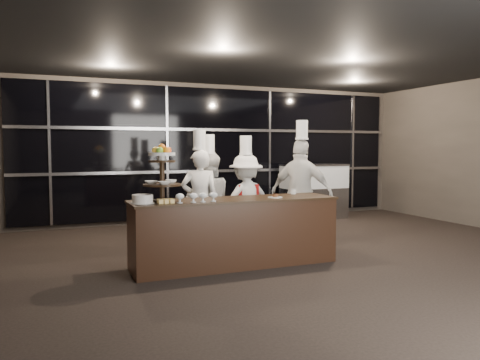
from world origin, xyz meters
name	(u,v)px	position (x,y,z in m)	size (l,w,h in m)	color
room	(356,157)	(0.00, 0.00, 1.50)	(10.00, 10.00, 10.00)	black
window_wall	(220,153)	(0.00, 4.94, 1.50)	(8.60, 0.10, 2.80)	black
buffet_counter	(235,232)	(-1.20, 1.07, 0.47)	(2.84, 0.74, 0.92)	black
display_stand	(162,169)	(-2.20, 1.07, 1.34)	(0.48, 0.48, 0.74)	black
compotes	(197,196)	(-1.79, 0.85, 1.00)	(0.55, 0.11, 0.12)	silver
layer_cake	(143,199)	(-2.46, 1.02, 0.97)	(0.30, 0.30, 0.11)	white
pastry_squares	(166,201)	(-2.19, 0.90, 0.95)	(0.19, 0.12, 0.05)	#FAD67A
small_plate	(275,197)	(-0.63, 0.97, 0.94)	(0.20, 0.20, 0.05)	white
chef_cup	(293,192)	(-0.15, 1.32, 0.96)	(0.08, 0.08, 0.07)	white
display_case	(314,189)	(2.03, 4.30, 0.69)	(1.47, 0.64, 1.24)	#A5A5AA
chef_a	(200,199)	(-1.39, 2.03, 0.82)	(0.65, 0.51, 1.88)	white
chef_b	(209,200)	(-1.16, 2.27, 0.78)	(0.82, 0.68, 1.82)	silver
chef_c	(246,200)	(-0.60, 2.07, 0.76)	(1.01, 0.64, 1.80)	white
chef_d	(301,192)	(0.26, 1.80, 0.89)	(1.01, 1.04, 2.05)	silver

